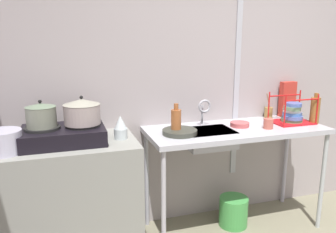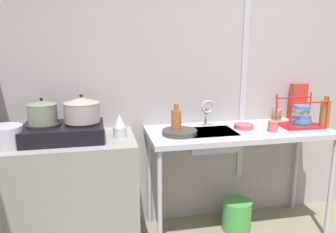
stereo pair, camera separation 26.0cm
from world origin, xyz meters
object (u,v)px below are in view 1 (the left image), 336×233
(pot_on_right_burner, at_px, (82,111))
(utensil_jar, at_px, (268,112))
(sink_basin, at_px, (209,138))
(pot_beside_stove, at_px, (4,142))
(percolator, at_px, (120,127))
(cereal_box, at_px, (287,99))
(pot_on_left_burner, at_px, (41,115))
(cup_by_rack, at_px, (268,124))
(bucket_on_floor, at_px, (233,211))
(dish_rack, at_px, (292,114))
(stove, at_px, (63,135))
(faucet, at_px, (204,108))
(frying_pan, at_px, (180,132))
(bottle_by_rack, at_px, (315,110))
(bottle_by_sink, at_px, (176,121))
(small_bowl_on_drainboard, at_px, (240,124))

(pot_on_right_burner, relative_size, utensil_jar, 1.13)
(pot_on_right_burner, distance_m, sink_basin, 1.02)
(pot_beside_stove, bearing_deg, percolator, 6.83)
(cereal_box, bearing_deg, pot_on_left_burner, -177.24)
(cup_by_rack, distance_m, bucket_on_floor, 0.84)
(pot_on_right_burner, distance_m, dish_rack, 1.77)
(utensil_jar, distance_m, bucket_on_floor, 0.95)
(cup_by_rack, bearing_deg, stove, 176.32)
(stove, distance_m, faucet, 1.14)
(percolator, distance_m, frying_pan, 0.46)
(utensil_jar, bearing_deg, faucet, -172.62)
(pot_beside_stove, bearing_deg, cereal_box, 8.32)
(dish_rack, bearing_deg, bottle_by_rack, -23.44)
(pot_on_right_burner, height_order, sink_basin, pot_on_right_burner)
(cup_by_rack, xyz_separation_m, cereal_box, (0.42, 0.34, 0.12))
(pot_on_left_burner, height_order, frying_pan, pot_on_left_burner)
(pot_on_right_burner, height_order, faucet, pot_on_right_burner)
(sink_basin, distance_m, cup_by_rack, 0.50)
(sink_basin, relative_size, bottle_by_sink, 1.65)
(frying_pan, distance_m, bucket_on_floor, 0.94)
(stove, height_order, cup_by_rack, stove)
(cup_by_rack, bearing_deg, dish_rack, 18.87)
(dish_rack, bearing_deg, utensil_jar, 109.60)
(pot_beside_stove, relative_size, cereal_box, 0.71)
(cup_by_rack, bearing_deg, pot_beside_stove, -179.80)
(bottle_by_rack, relative_size, bucket_on_floor, 1.02)
(utensil_jar, relative_size, bucket_on_floor, 0.88)
(faucet, relative_size, dish_rack, 0.66)
(pot_on_left_burner, height_order, cereal_box, cereal_box)
(utensil_jar, bearing_deg, sink_basin, -161.32)
(pot_on_left_burner, relative_size, bottle_by_rack, 0.77)
(utensil_jar, bearing_deg, bottle_by_sink, -166.17)
(frying_pan, xyz_separation_m, bucket_on_floor, (0.52, 0.05, -0.78))
(small_bowl_on_drainboard, height_order, utensil_jar, utensil_jar)
(sink_basin, xyz_separation_m, small_bowl_on_drainboard, (0.29, 0.03, 0.08))
(pot_beside_stove, xyz_separation_m, sink_basin, (1.48, 0.10, -0.14))
(cereal_box, height_order, bucket_on_floor, cereal_box)
(faucet, relative_size, bucket_on_floor, 0.87)
(pot_beside_stove, bearing_deg, cup_by_rack, 0.20)
(dish_rack, height_order, small_bowl_on_drainboard, dish_rack)
(bottle_by_sink, xyz_separation_m, bucket_on_floor, (0.54, 0.02, -0.86))
(percolator, distance_m, bottle_by_sink, 0.43)
(small_bowl_on_drainboard, height_order, bottle_by_rack, bottle_by_rack)
(bottle_by_rack, xyz_separation_m, utensil_jar, (-0.25, 0.30, -0.07))
(pot_on_right_burner, height_order, percolator, pot_on_right_burner)
(faucet, distance_m, utensil_jar, 0.70)
(bottle_by_sink, bearing_deg, small_bowl_on_drainboard, 3.67)
(cereal_box, bearing_deg, percolator, -174.56)
(cup_by_rack, relative_size, bottle_by_rack, 0.31)
(pot_on_right_burner, bearing_deg, frying_pan, -2.97)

